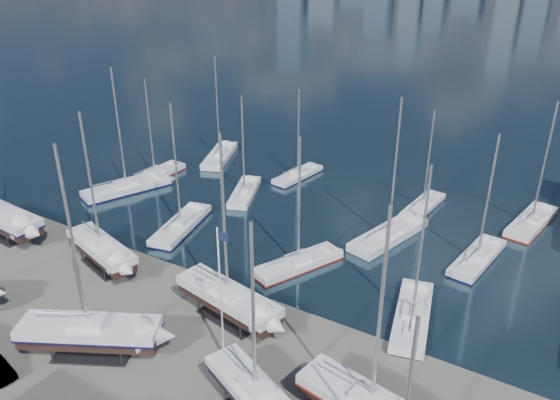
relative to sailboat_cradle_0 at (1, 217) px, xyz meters
The scene contains 19 objects.
ground 28.26m from the sailboat_cradle_0, 10.52° to the right, with size 1400.00×1400.00×0.00m, color #605E59.
sailboat_cradle_0 is the anchor object (origin of this frame).
sailboat_cradle_2 14.23m from the sailboat_cradle_0, ahead, with size 9.96×5.22×15.69m.
sailboat_cradle_3 24.60m from the sailboat_cradle_0, 19.77° to the right, with size 10.90×7.59×17.23m.
sailboat_cradle_4 29.60m from the sailboat_cradle_0, ahead, with size 10.46×4.64×16.47m.
sailboat_cradle_5 38.07m from the sailboat_cradle_0, 10.70° to the right, with size 9.40×5.96×14.85m.
sailboat_moored_0 15.54m from the sailboat_cradle_0, 78.66° to the left, with size 7.11×11.45×16.60m.
sailboat_moored_1 20.65m from the sailboat_cradle_0, 81.58° to the left, with size 3.09×9.56×14.12m.
sailboat_moored_2 31.32m from the sailboat_cradle_0, 78.53° to the left, with size 6.49×10.66×15.58m.
sailboat_moored_3 19.15m from the sailboat_cradle_0, 34.97° to the left, with size 4.98×10.42×15.01m.
sailboat_moored_4 27.56m from the sailboat_cradle_0, 52.85° to the left, with size 5.64×9.16×13.41m.
sailboat_moored_5 36.15m from the sailboat_cradle_0, 57.18° to the left, with size 3.63×8.75×12.69m.
sailboat_moored_6 32.52m from the sailboat_cradle_0, 19.27° to the left, with size 6.32×9.67×14.09m.
sailboat_moored_7 41.70m from the sailboat_cradle_0, 29.68° to the left, with size 5.60×11.17×16.25m.
sailboat_moored_8 47.56m from the sailboat_cradle_0, 38.73° to the left, with size 3.16×8.67×12.68m.
sailboat_moored_9 43.81m from the sailboat_cradle_0, 11.05° to the left, with size 4.86×10.14×14.77m.
sailboat_moored_10 50.02m from the sailboat_cradle_0, 24.63° to the left, with size 3.92×9.64×13.99m.
sailboat_moored_11 58.35m from the sailboat_cradle_0, 33.16° to the left, with size 4.48×10.30×14.91m.
flagpole 32.36m from the sailboat_cradle_0, ahead, with size 0.99×0.12×11.12m.
Camera 1 is at (24.94, -34.08, 28.85)m, focal length 35.00 mm.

